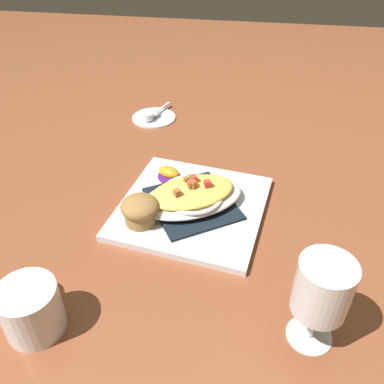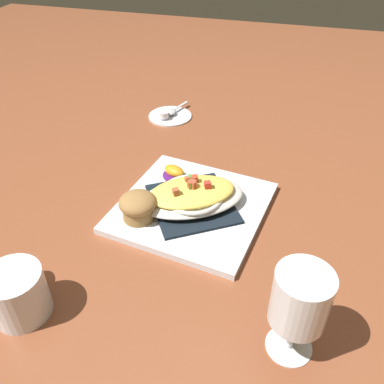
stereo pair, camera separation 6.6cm
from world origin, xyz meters
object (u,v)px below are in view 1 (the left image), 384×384
(muffin, at_px, (140,210))
(stemmed_glass, at_px, (322,292))
(creamer_cup_0, at_px, (148,117))
(orange_garnish, at_px, (168,174))
(gratin_dish, at_px, (192,195))
(square_plate, at_px, (192,207))
(creamer_saucer, at_px, (154,117))
(spoon, at_px, (155,113))
(coffee_mug, at_px, (32,310))

(muffin, xyz_separation_m, stemmed_glass, (-0.28, 0.18, 0.05))
(stemmed_glass, bearing_deg, creamer_cup_0, -57.09)
(orange_garnish, bearing_deg, gratin_dish, 127.43)
(gratin_dish, relative_size, orange_garnish, 3.82)
(orange_garnish, bearing_deg, square_plate, 127.41)
(square_plate, distance_m, stemmed_glass, 0.33)
(creamer_cup_0, bearing_deg, stemmed_glass, 122.91)
(square_plate, bearing_deg, stemmed_glass, 130.02)
(muffin, xyz_separation_m, creamer_saucer, (0.07, -0.41, -0.04))
(orange_garnish, relative_size, spoon, 0.63)
(creamer_saucer, xyz_separation_m, spoon, (-0.00, -0.00, 0.01))
(coffee_mug, xyz_separation_m, creamer_saucer, (-0.02, -0.64, -0.03))
(muffin, height_order, creamer_cup_0, muffin)
(coffee_mug, xyz_separation_m, creamer_cup_0, (-0.01, -0.61, -0.02))
(stemmed_glass, xyz_separation_m, spoon, (0.36, -0.60, -0.08))
(gratin_dish, height_order, coffee_mug, coffee_mug)
(creamer_cup_0, bearing_deg, spoon, -109.53)
(coffee_mug, bearing_deg, muffin, -112.54)
(gratin_dish, bearing_deg, stemmed_glass, 130.01)
(creamer_saucer, bearing_deg, stemmed_glass, 121.24)
(creamer_cup_0, bearing_deg, orange_garnish, 112.87)
(orange_garnish, relative_size, creamer_cup_0, 2.49)
(creamer_saucer, xyz_separation_m, creamer_cup_0, (0.01, 0.02, 0.01))
(creamer_saucer, bearing_deg, square_plate, 114.10)
(muffin, xyz_separation_m, coffee_mug, (0.09, 0.22, -0.01))
(coffee_mug, xyz_separation_m, spoon, (-0.02, -0.64, -0.02))
(square_plate, height_order, creamer_saucer, square_plate)
(coffee_mug, distance_m, stemmed_glass, 0.38)
(square_plate, distance_m, spoon, 0.39)
(stemmed_glass, bearing_deg, spoon, -59.07)
(gratin_dish, xyz_separation_m, orange_garnish, (0.06, -0.08, -0.01))
(muffin, bearing_deg, stemmed_glass, 147.71)
(gratin_dish, bearing_deg, orange_garnish, -52.57)
(stemmed_glass, distance_m, creamer_cup_0, 0.68)
(gratin_dish, xyz_separation_m, creamer_cup_0, (0.17, -0.33, -0.02))
(gratin_dish, bearing_deg, square_plate, 97.03)
(creamer_cup_0, bearing_deg, coffee_mug, 89.10)
(square_plate, relative_size, creamer_saucer, 2.32)
(stemmed_glass, bearing_deg, orange_garnish, -50.62)
(gratin_dish, relative_size, spoon, 2.39)
(muffin, distance_m, spoon, 0.42)
(muffin, relative_size, creamer_cup_0, 2.82)
(square_plate, bearing_deg, spoon, -66.39)
(orange_garnish, bearing_deg, muffin, 81.55)
(coffee_mug, bearing_deg, square_plate, -121.68)
(square_plate, bearing_deg, coffee_mug, 58.32)
(gratin_dish, distance_m, creamer_cup_0, 0.37)
(muffin, relative_size, coffee_mug, 0.65)
(stemmed_glass, relative_size, creamer_saucer, 1.26)
(square_plate, distance_m, coffee_mug, 0.34)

